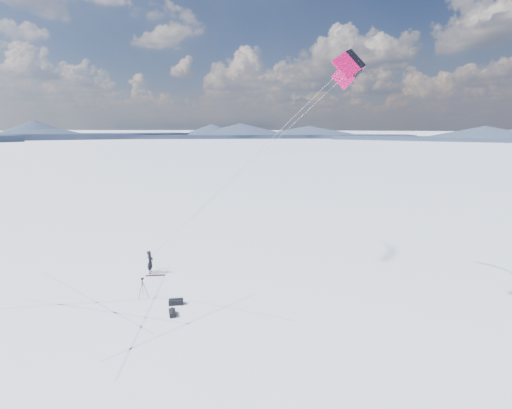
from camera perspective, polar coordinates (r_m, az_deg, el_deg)
The scene contains 9 objects.
ground at distance 24.63m, azimuth -16.40°, elevation -14.16°, with size 1800.00×1800.00×0.00m, color white.
horizon_hills at distance 23.51m, azimuth -16.82°, elevation -7.71°, with size 704.00×704.42×8.00m.
snow_tracks at distance 24.79m, azimuth -18.11°, elevation -14.08°, with size 14.76×10.25×0.01m.
snowkiter at distance 28.94m, azimuth -15.87°, elevation -10.09°, with size 0.63×0.41×1.71m, color black.
snowboard at distance 28.37m, azimuth -15.21°, elevation -10.47°, with size 1.37×0.26×0.04m, color maroon.
tripod at distance 24.94m, azimuth -17.04°, elevation -11.72°, with size 0.65×0.65×1.31m.
gear_bag_a at distance 23.81m, azimuth -12.21°, elevation -14.42°, with size 0.94×0.81×0.38m.
gear_bag_b at distance 22.66m, azimuth -12.75°, elevation -15.95°, with size 0.75×0.78×0.33m.
power_kite at distance 24.00m, azimuth 14.05°, elevation 19.65°, with size 14.55×6.08×13.80m.
Camera 1 is at (14.92, -16.45, 10.64)m, focal length 26.00 mm.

